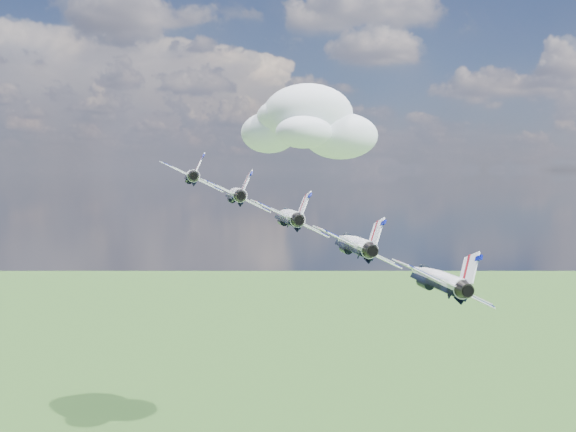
{
  "coord_description": "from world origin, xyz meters",
  "views": [
    {
      "loc": [
        2.29,
        -78.97,
        156.79
      ],
      "look_at": [
        5.24,
        5.76,
        150.74
      ],
      "focal_mm": 40.0,
      "sensor_mm": 36.0,
      "label": 1
    }
  ],
  "objects_px": {
    "jet_1": "(235,194)",
    "jet_3": "(353,243)",
    "jet_4": "(435,278)",
    "jet_0": "(192,176)",
    "jet_2": "(288,216)"
  },
  "relations": [
    {
      "from": "jet_2",
      "to": "jet_3",
      "type": "bearing_deg",
      "value": -60.33
    },
    {
      "from": "jet_0",
      "to": "jet_4",
      "type": "relative_size",
      "value": 1.0
    },
    {
      "from": "jet_1",
      "to": "jet_2",
      "type": "relative_size",
      "value": 1.0
    },
    {
      "from": "jet_0",
      "to": "jet_3",
      "type": "relative_size",
      "value": 1.0
    },
    {
      "from": "jet_1",
      "to": "jet_4",
      "type": "relative_size",
      "value": 1.0
    },
    {
      "from": "jet_1",
      "to": "jet_4",
      "type": "height_order",
      "value": "jet_1"
    },
    {
      "from": "jet_1",
      "to": "jet_3",
      "type": "xyz_separation_m",
      "value": [
        14.79,
        -18.79,
        -5.21
      ]
    },
    {
      "from": "jet_2",
      "to": "jet_3",
      "type": "distance_m",
      "value": 12.24
    },
    {
      "from": "jet_0",
      "to": "jet_2",
      "type": "relative_size",
      "value": 1.0
    },
    {
      "from": "jet_3",
      "to": "jet_4",
      "type": "height_order",
      "value": "jet_3"
    },
    {
      "from": "jet_2",
      "to": "jet_0",
      "type": "bearing_deg",
      "value": 119.67
    },
    {
      "from": "jet_3",
      "to": "jet_4",
      "type": "distance_m",
      "value": 12.24
    },
    {
      "from": "jet_3",
      "to": "jet_4",
      "type": "bearing_deg",
      "value": -60.33
    },
    {
      "from": "jet_2",
      "to": "jet_4",
      "type": "height_order",
      "value": "jet_2"
    },
    {
      "from": "jet_1",
      "to": "jet_3",
      "type": "height_order",
      "value": "jet_1"
    }
  ]
}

